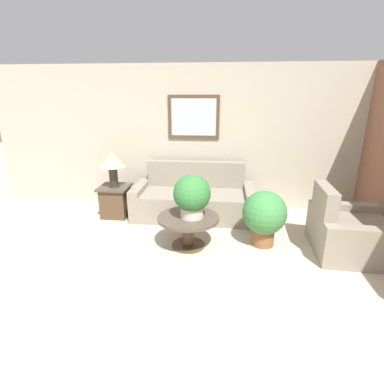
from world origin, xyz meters
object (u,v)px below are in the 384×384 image
(couch_main, at_px, (194,200))
(potted_plant_on_table, at_px, (192,195))
(side_table, at_px, (116,201))
(potted_plant_floor, at_px, (264,215))
(coffee_table, at_px, (188,225))
(armchair, at_px, (348,232))
(table_lamp, at_px, (112,162))

(couch_main, xyz_separation_m, potted_plant_on_table, (0.08, -1.13, 0.48))
(side_table, relative_size, potted_plant_on_table, 0.91)
(side_table, xyz_separation_m, potted_plant_floor, (2.49, -0.83, 0.18))
(coffee_table, bearing_deg, potted_plant_on_table, -2.54)
(couch_main, bearing_deg, armchair, -25.40)
(side_table, bearing_deg, coffee_table, -34.88)
(table_lamp, distance_m, potted_plant_on_table, 1.79)
(coffee_table, bearing_deg, potted_plant_floor, 8.75)
(potted_plant_floor, bearing_deg, coffee_table, -171.25)
(potted_plant_on_table, height_order, potted_plant_floor, potted_plant_on_table)
(couch_main, bearing_deg, potted_plant_floor, -41.38)
(coffee_table, height_order, table_lamp, table_lamp)
(table_lamp, bearing_deg, coffee_table, -34.88)
(couch_main, distance_m, potted_plant_floor, 1.47)
(armchair, bearing_deg, potted_plant_floor, 88.02)
(couch_main, distance_m, table_lamp, 1.56)
(armchair, xyz_separation_m, side_table, (-3.62, 0.92, -0.01))
(armchair, height_order, potted_plant_floor, armchair)
(armchair, xyz_separation_m, potted_plant_floor, (-1.13, 0.09, 0.17))
(coffee_table, distance_m, side_table, 1.73)
(table_lamp, relative_size, potted_plant_on_table, 1.00)
(armchair, xyz_separation_m, table_lamp, (-3.62, 0.92, 0.70))
(coffee_table, distance_m, potted_plant_on_table, 0.45)
(couch_main, bearing_deg, potted_plant_on_table, -85.78)
(side_table, distance_m, table_lamp, 0.71)
(side_table, relative_size, table_lamp, 0.92)
(couch_main, height_order, armchair, same)
(coffee_table, xyz_separation_m, table_lamp, (-1.42, 0.99, 0.66))
(armchair, distance_m, potted_plant_on_table, 2.20)
(table_lamp, bearing_deg, potted_plant_on_table, -33.98)
(coffee_table, relative_size, table_lamp, 1.43)
(coffee_table, height_order, side_table, side_table)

